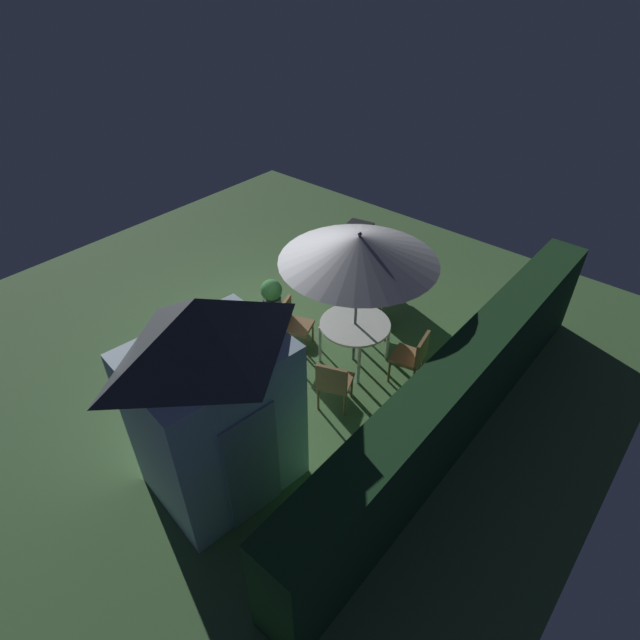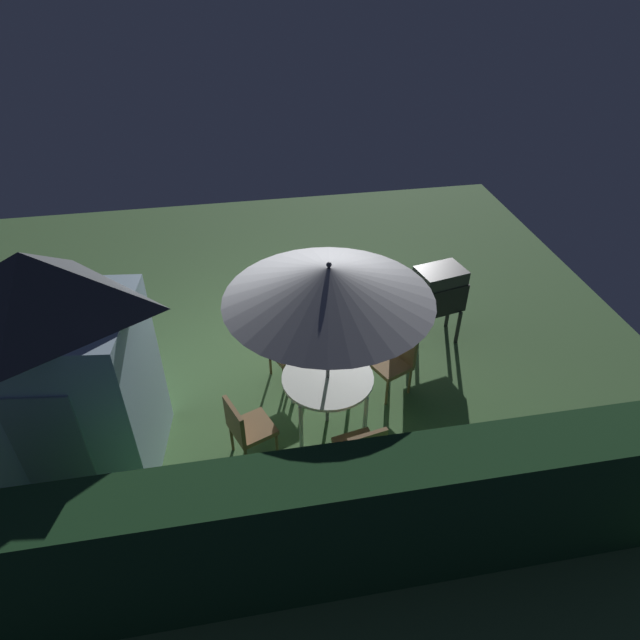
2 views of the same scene
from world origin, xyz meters
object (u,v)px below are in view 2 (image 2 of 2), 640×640
at_px(bbq_grill, 438,290).
at_px(chair_far_side, 361,450).
at_px(chair_toward_hedge, 396,359).
at_px(potted_plant_by_shed, 311,309).
at_px(chair_toward_house, 286,345).
at_px(chair_near_shed, 246,427).
at_px(patio_table, 328,381).
at_px(garden_shed, 61,368).
at_px(patio_umbrella, 329,284).

height_order(bbq_grill, chair_far_side, bbq_grill).
relative_size(chair_toward_hedge, potted_plant_by_shed, 1.38).
distance_m(bbq_grill, chair_toward_hedge, 1.41).
height_order(chair_toward_house, potted_plant_by_shed, chair_toward_house).
distance_m(chair_far_side, potted_plant_by_shed, 3.00).
bearing_deg(chair_near_shed, patio_table, -157.95).
xyz_separation_m(bbq_grill, chair_toward_house, (2.32, 0.47, -0.33)).
xyz_separation_m(patio_table, bbq_grill, (-1.93, -1.46, 0.16)).
bearing_deg(garden_shed, patio_table, -177.50).
distance_m(patio_umbrella, chair_far_side, 1.87).
height_order(patio_table, chair_toward_hedge, chair_toward_hedge).
distance_m(chair_near_shed, chair_toward_hedge, 2.23).
height_order(chair_near_shed, chair_far_side, same).
bearing_deg(chair_far_side, bbq_grill, -125.37).
distance_m(chair_near_shed, chair_toward_house, 1.56).
bearing_deg(chair_toward_hedge, garden_shed, 8.36).
height_order(patio_umbrella, potted_plant_by_shed, patio_umbrella).
bearing_deg(potted_plant_by_shed, bbq_grill, 163.14).
bearing_deg(chair_near_shed, potted_plant_by_shed, -115.61).
bearing_deg(chair_far_side, chair_toward_house, -73.38).
distance_m(bbq_grill, chair_toward_house, 2.39).
xyz_separation_m(chair_toward_hedge, potted_plant_by_shed, (0.88, -1.56, -0.18)).
bearing_deg(chair_far_side, patio_table, -78.84).
xyz_separation_m(patio_umbrella, chair_far_side, (-0.19, 0.98, -1.58)).
bearing_deg(chair_far_side, chair_toward_hedge, -119.62).
bearing_deg(chair_toward_house, bbq_grill, -168.60).
distance_m(patio_umbrella, chair_toward_hedge, 1.92).
xyz_separation_m(chair_far_side, chair_toward_hedge, (-0.81, -1.43, 0.00)).
relative_size(bbq_grill, chair_toward_house, 1.33).
bearing_deg(potted_plant_by_shed, garden_shed, 35.35).
bearing_deg(patio_table, potted_plant_by_shed, -93.49).
relative_size(patio_umbrella, chair_toward_house, 2.62).
distance_m(bbq_grill, potted_plant_by_shed, 1.95).
bearing_deg(chair_toward_hedge, chair_near_shed, 22.98).
height_order(bbq_grill, chair_near_shed, bbq_grill).
bearing_deg(potted_plant_by_shed, patio_table, 86.51).
bearing_deg(garden_shed, chair_near_shed, 170.87).
distance_m(chair_far_side, chair_toward_hedge, 1.64).
bearing_deg(patio_table, chair_toward_hedge, -156.08).
distance_m(chair_toward_hedge, potted_plant_by_shed, 1.80).
height_order(patio_table, bbq_grill, bbq_grill).
distance_m(garden_shed, chair_far_side, 3.33).
height_order(garden_shed, chair_toward_house, garden_shed).
height_order(chair_near_shed, chair_toward_hedge, same).
xyz_separation_m(chair_near_shed, chair_far_side, (-1.24, 0.56, 0.00)).
height_order(chair_far_side, chair_toward_house, same).
relative_size(bbq_grill, potted_plant_by_shed, 1.85).
height_order(chair_far_side, chair_toward_hedge, same).
distance_m(patio_umbrella, chair_toward_house, 1.90).
bearing_deg(patio_umbrella, patio_table, 180.00).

